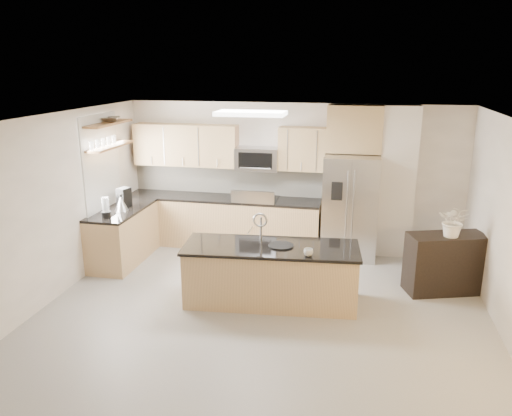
% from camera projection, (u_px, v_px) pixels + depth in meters
% --- Properties ---
extents(floor, '(6.50, 6.50, 0.00)m').
position_uv_depth(floor, '(255.00, 331.00, 6.30)').
color(floor, '#A19D99').
rests_on(floor, ground).
extents(ceiling, '(6.00, 6.50, 0.02)m').
position_uv_depth(ceiling, '(255.00, 124.00, 5.58)').
color(ceiling, silver).
rests_on(ceiling, wall_back).
extents(wall_back, '(6.00, 0.02, 2.60)m').
position_uv_depth(wall_back, '(292.00, 176.00, 8.99)').
color(wall_back, white).
rests_on(wall_back, floor).
extents(wall_front, '(6.00, 0.02, 2.60)m').
position_uv_depth(wall_front, '(139.00, 413.00, 2.88)').
color(wall_front, white).
rests_on(wall_front, floor).
extents(wall_left, '(0.02, 6.50, 2.60)m').
position_uv_depth(wall_left, '(31.00, 218.00, 6.53)').
color(wall_left, white).
rests_on(wall_left, floor).
extents(back_counter, '(3.55, 0.66, 1.44)m').
position_uv_depth(back_counter, '(223.00, 221.00, 9.16)').
color(back_counter, tan).
rests_on(back_counter, floor).
extents(left_counter, '(0.66, 1.50, 0.92)m').
position_uv_depth(left_counter, '(123.00, 235.00, 8.44)').
color(left_counter, tan).
rests_on(left_counter, floor).
extents(range, '(0.76, 0.64, 1.14)m').
position_uv_depth(range, '(256.00, 223.00, 9.03)').
color(range, black).
rests_on(range, floor).
extents(upper_cabinets, '(3.50, 0.33, 0.75)m').
position_uv_depth(upper_cabinets, '(220.00, 146.00, 8.95)').
color(upper_cabinets, tan).
rests_on(upper_cabinets, wall_back).
extents(microwave, '(0.76, 0.40, 0.40)m').
position_uv_depth(microwave, '(257.00, 159.00, 8.83)').
color(microwave, '#A9A9AB').
rests_on(microwave, upper_cabinets).
extents(refrigerator, '(0.92, 0.78, 1.78)m').
position_uv_depth(refrigerator, '(350.00, 207.00, 8.55)').
color(refrigerator, '#A9A9AB').
rests_on(refrigerator, floor).
extents(partition_column, '(0.60, 0.30, 2.60)m').
position_uv_depth(partition_column, '(397.00, 183.00, 8.50)').
color(partition_column, silver).
rests_on(partition_column, floor).
extents(window, '(0.04, 1.15, 1.65)m').
position_uv_depth(window, '(101.00, 165.00, 8.17)').
color(window, white).
rests_on(window, wall_left).
extents(shelf_lower, '(0.30, 1.20, 0.04)m').
position_uv_depth(shelf_lower, '(109.00, 146.00, 8.15)').
color(shelf_lower, brown).
rests_on(shelf_lower, wall_left).
extents(shelf_upper, '(0.30, 1.20, 0.04)m').
position_uv_depth(shelf_upper, '(108.00, 123.00, 8.05)').
color(shelf_upper, brown).
rests_on(shelf_upper, wall_left).
extents(ceiling_fixture, '(1.00, 0.50, 0.06)m').
position_uv_depth(ceiling_fixture, '(251.00, 113.00, 7.17)').
color(ceiling_fixture, white).
rests_on(ceiling_fixture, ceiling).
extents(island, '(2.48, 1.08, 1.26)m').
position_uv_depth(island, '(271.00, 274.00, 6.96)').
color(island, tan).
rests_on(island, floor).
extents(credenza, '(1.19, 0.79, 0.88)m').
position_uv_depth(credenza, '(445.00, 263.00, 7.28)').
color(credenza, black).
rests_on(credenza, floor).
extents(cup, '(0.13, 0.13, 0.10)m').
position_uv_depth(cup, '(308.00, 252.00, 6.49)').
color(cup, silver).
rests_on(cup, island).
extents(platter, '(0.46, 0.46, 0.02)m').
position_uv_depth(platter, '(281.00, 246.00, 6.84)').
color(platter, black).
rests_on(platter, island).
extents(blender, '(0.14, 0.14, 0.33)m').
position_uv_depth(blender, '(106.00, 209.00, 7.80)').
color(blender, black).
rests_on(blender, left_counter).
extents(kettle, '(0.22, 0.22, 0.28)m').
position_uv_depth(kettle, '(121.00, 203.00, 8.19)').
color(kettle, '#A9A9AB').
rests_on(kettle, left_counter).
extents(coffee_maker, '(0.22, 0.25, 0.32)m').
position_uv_depth(coffee_maker, '(124.00, 198.00, 8.43)').
color(coffee_maker, black).
rests_on(coffee_maker, left_counter).
extents(bowl, '(0.50, 0.50, 0.10)m').
position_uv_depth(bowl, '(111.00, 119.00, 8.14)').
color(bowl, '#A9A9AB').
rests_on(bowl, shelf_upper).
extents(flower_vase, '(0.73, 0.66, 0.70)m').
position_uv_depth(flower_vase, '(455.00, 213.00, 6.98)').
color(flower_vase, white).
rests_on(flower_vase, credenza).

